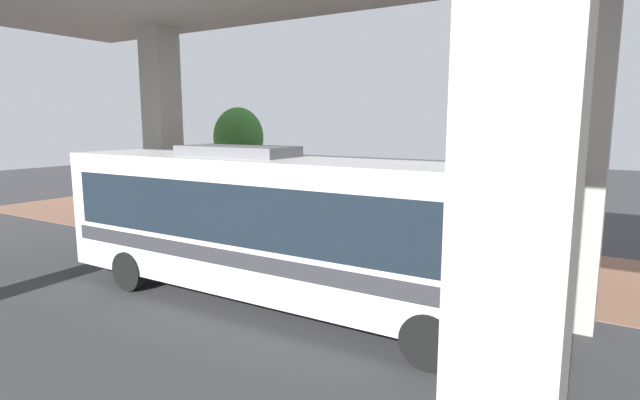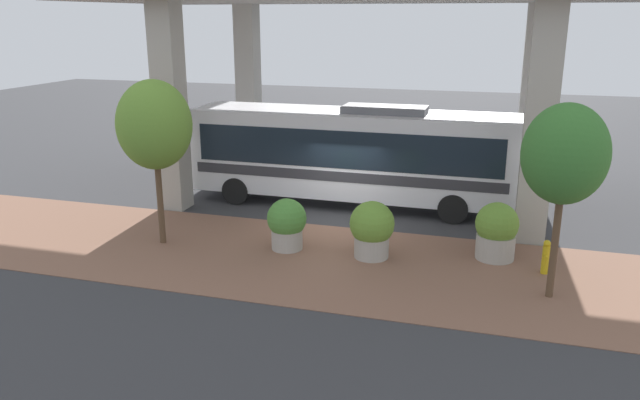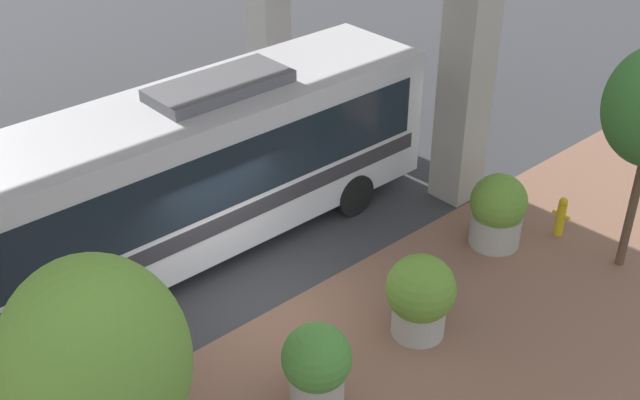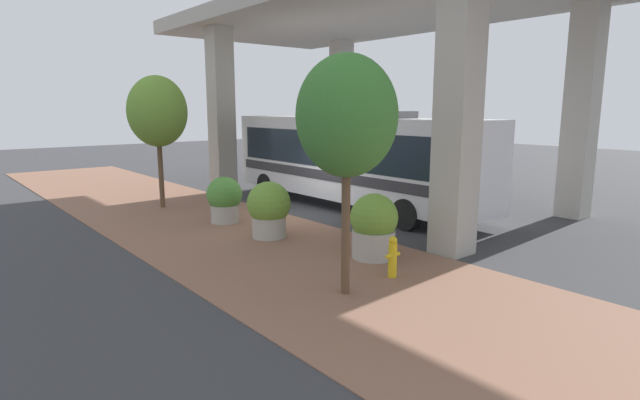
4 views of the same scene
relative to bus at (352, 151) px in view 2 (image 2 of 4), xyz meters
The scene contains 10 objects.
ground_plane 3.33m from the bus, behind, with size 80.00×80.00×0.00m, color #38383A.
sidewalk_strip 6.01m from the bus, behind, with size 6.00×40.00×0.02m.
overpass 4.98m from the bus, ahead, with size 9.40×20.11×7.74m.
bus is the anchor object (origin of this frame).
fire_hydrant 8.23m from the bus, 126.71° to the right, with size 0.41×0.20×0.96m.
planter_front 6.71m from the bus, 128.32° to the right, with size 1.20×1.20×1.66m.
planter_middle 5.41m from the bus, 160.18° to the right, with size 1.28×1.28×1.66m.
planter_back 5.22m from the bus, behind, with size 1.16×1.16×1.54m.
street_tree_near 9.23m from the bus, 134.00° to the right, with size 1.98×1.98×4.79m.
street_tree_far 7.40m from the bus, 140.92° to the left, with size 2.17×2.17×4.94m.
Camera 2 is at (-18.70, -4.97, 6.67)m, focal length 35.00 mm.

